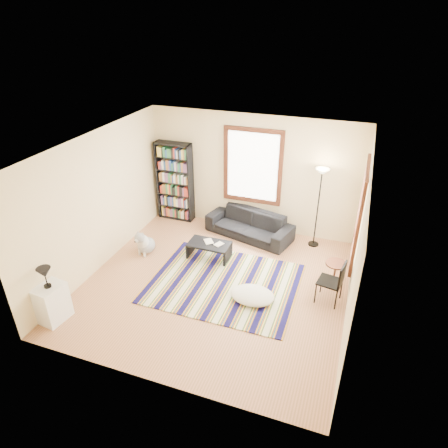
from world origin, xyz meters
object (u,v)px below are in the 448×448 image
(bookshelf, at_px, (175,182))
(white_cabinet, at_px, (52,303))
(sofa, at_px, (249,225))
(dog, at_px, (146,241))
(floor_lamp, at_px, (318,209))
(folding_chair, at_px, (330,282))
(side_table, at_px, (334,275))
(floor_cushion, at_px, (253,295))
(coffee_table, at_px, (209,250))

(bookshelf, relative_size, white_cabinet, 2.86)
(sofa, bearing_deg, dog, -128.16)
(floor_lamp, distance_m, folding_chair, 2.05)
(side_table, xyz_separation_m, white_cabinet, (-4.50, -2.61, 0.08))
(bookshelf, distance_m, folding_chair, 4.63)
(bookshelf, bearing_deg, floor_cushion, -42.47)
(side_table, distance_m, folding_chair, 0.52)
(side_table, height_order, folding_chair, folding_chair)
(side_table, relative_size, dog, 0.94)
(floor_cushion, distance_m, folding_chair, 1.44)
(bookshelf, xyz_separation_m, side_table, (4.15, -1.60, -0.73))
(coffee_table, relative_size, white_cabinet, 1.29)
(floor_cushion, height_order, folding_chair, folding_chair)
(side_table, bearing_deg, floor_cushion, -145.59)
(bookshelf, bearing_deg, white_cabinet, -94.79)
(floor_cushion, distance_m, white_cabinet, 3.55)
(dog, bearing_deg, white_cabinet, -91.86)
(side_table, bearing_deg, white_cabinet, -149.91)
(floor_cushion, relative_size, folding_chair, 0.97)
(white_cabinet, bearing_deg, side_table, 37.17)
(coffee_table, xyz_separation_m, side_table, (2.67, -0.12, 0.09))
(bookshelf, bearing_deg, folding_chair, -26.98)
(coffee_table, distance_m, floor_cushion, 1.68)
(sofa, bearing_deg, floor_cushion, -57.18)
(floor_lamp, bearing_deg, dog, -155.61)
(side_table, relative_size, white_cabinet, 0.77)
(white_cabinet, xyz_separation_m, dog, (0.44, 2.46, -0.06))
(side_table, xyz_separation_m, dog, (-4.06, -0.14, 0.02))
(coffee_table, xyz_separation_m, floor_lamp, (2.07, 1.30, 0.75))
(bookshelf, bearing_deg, side_table, -21.06)
(bookshelf, height_order, dog, bookshelf)
(floor_cushion, relative_size, white_cabinet, 1.19)
(sofa, relative_size, bookshelf, 1.02)
(floor_cushion, xyz_separation_m, side_table, (1.37, 0.94, 0.17))
(side_table, bearing_deg, sofa, 147.88)
(coffee_table, bearing_deg, folding_chair, -13.20)
(coffee_table, height_order, floor_lamp, floor_lamp)
(floor_cushion, relative_size, floor_lamp, 0.45)
(dog, bearing_deg, side_table, 10.27)
(bookshelf, xyz_separation_m, floor_cushion, (2.77, -2.54, -0.90))
(floor_cushion, height_order, floor_lamp, floor_lamp)
(floor_lamp, xyz_separation_m, white_cabinet, (-3.90, -4.03, -0.58))
(floor_cushion, distance_m, side_table, 1.67)
(sofa, xyz_separation_m, side_table, (2.11, -1.33, -0.03))
(sofa, height_order, floor_cushion, sofa)
(sofa, bearing_deg, white_cabinet, -106.46)
(bookshelf, relative_size, floor_lamp, 1.08)
(bookshelf, distance_m, floor_cushion, 3.86)
(floor_cushion, bearing_deg, folding_chair, 18.86)
(floor_cushion, relative_size, dog, 1.44)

